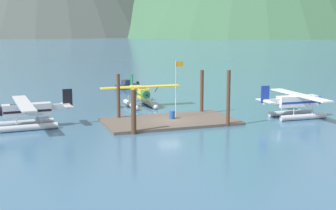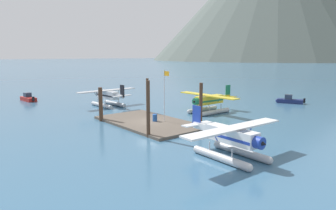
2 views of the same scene
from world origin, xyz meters
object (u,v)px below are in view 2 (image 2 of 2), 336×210
at_px(seaplane_white_stbd_aft, 231,140).
at_px(boat_red_open_sw, 28,98).
at_px(fuel_drum, 155,118).
at_px(flagpole, 165,90).
at_px(boat_navy_open_north, 289,100).
at_px(seaplane_silver_port_fwd, 108,97).
at_px(seaplane_yellow_bow_centre, 209,102).

bearing_deg(seaplane_white_stbd_aft, boat_red_open_sw, -174.75).
bearing_deg(seaplane_white_stbd_aft, fuel_drum, 168.80).
bearing_deg(flagpole, boat_navy_open_north, 87.32).
height_order(flagpole, fuel_drum, flagpole).
bearing_deg(fuel_drum, seaplane_silver_port_fwd, 173.52).
relative_size(seaplane_yellow_bow_centre, seaplane_white_stbd_aft, 1.00).
distance_m(seaplane_yellow_bow_centre, seaplane_white_stbd_aft, 19.80).
bearing_deg(boat_navy_open_north, flagpole, -92.68).
distance_m(flagpole, seaplane_white_stbd_aft, 14.05).
xyz_separation_m(seaplane_silver_port_fwd, seaplane_white_stbd_aft, (29.34, -4.53, 0.00)).
relative_size(seaplane_yellow_bow_centre, boat_navy_open_north, 2.29).
height_order(fuel_drum, boat_red_open_sw, boat_red_open_sw).
bearing_deg(flagpole, seaplane_silver_port_fwd, 177.05).
height_order(seaplane_silver_port_fwd, boat_red_open_sw, seaplane_silver_port_fwd).
distance_m(seaplane_yellow_bow_centre, boat_red_open_sw, 34.05).
relative_size(seaplane_yellow_bow_centre, seaplane_silver_port_fwd, 0.99).
relative_size(fuel_drum, seaplane_yellow_bow_centre, 0.08).
bearing_deg(seaplane_white_stbd_aft, seaplane_yellow_bow_centre, 138.35).
bearing_deg(boat_red_open_sw, flagpole, 14.11).
xyz_separation_m(seaplane_silver_port_fwd, boat_red_open_sw, (-14.82, -8.59, -1.09)).
xyz_separation_m(seaplane_white_stbd_aft, boat_red_open_sw, (-44.15, -4.06, -1.09)).
distance_m(flagpole, seaplane_yellow_bow_centre, 9.94).
distance_m(seaplane_yellow_bow_centre, boat_navy_open_north, 17.88).
xyz_separation_m(fuel_drum, seaplane_yellow_bow_centre, (-0.63, 10.36, 0.84)).
distance_m(seaplane_silver_port_fwd, boat_red_open_sw, 17.16).
relative_size(seaplane_white_stbd_aft, boat_red_open_sw, 2.14).
xyz_separation_m(seaplane_yellow_bow_centre, boat_navy_open_north, (2.77, 17.63, -1.09)).
bearing_deg(fuel_drum, seaplane_yellow_bow_centre, 93.48).
xyz_separation_m(seaplane_yellow_bow_centre, boat_red_open_sw, (-29.36, -17.22, -1.09)).
bearing_deg(boat_navy_open_north, seaplane_yellow_bow_centre, -98.94).
height_order(seaplane_yellow_bow_centre, boat_navy_open_north, seaplane_yellow_bow_centre).
bearing_deg(seaplane_yellow_bow_centre, flagpole, -80.95).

